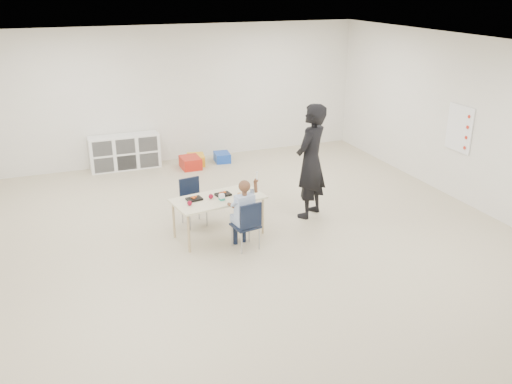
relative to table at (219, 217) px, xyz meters
name	(u,v)px	position (x,y,z in m)	size (l,w,h in m)	color
room	(256,155)	(0.37, -0.58, 1.09)	(9.00, 9.02, 2.80)	#C5B698
table	(219,217)	(0.00, 0.00, 0.00)	(1.43, 0.87, 0.61)	beige
chair_near	(245,224)	(0.24, -0.52, 0.06)	(0.36, 0.33, 0.74)	black
chair_far	(194,203)	(-0.24, 0.52, 0.06)	(0.36, 0.33, 0.74)	black
child	(245,211)	(0.24, -0.52, 0.27)	(0.49, 0.49, 1.16)	#B4CBF4
lunch_tray_near	(223,194)	(0.10, 0.07, 0.32)	(0.22, 0.16, 0.03)	black
lunch_tray_far	(194,199)	(-0.35, 0.05, 0.32)	(0.22, 0.16, 0.03)	black
milk_carton	(222,197)	(0.02, -0.12, 0.35)	(0.07, 0.07, 0.10)	white
bread_roll	(240,195)	(0.32, -0.07, 0.34)	(0.09, 0.09, 0.07)	tan
apple_near	(211,196)	(-0.11, 0.01, 0.34)	(0.07, 0.07, 0.07)	maroon
apple_far	(190,203)	(-0.47, -0.13, 0.34)	(0.07, 0.07, 0.07)	maroon
cubby_shelf	(125,152)	(-0.83, 3.70, 0.04)	(1.40, 0.40, 0.70)	white
rules_poster	(459,128)	(4.35, 0.02, 0.94)	(0.02, 0.60, 0.80)	white
adult	(311,161)	(1.61, 0.20, 0.62)	(0.68, 0.45, 1.86)	black
bin_red	(190,163)	(0.41, 3.23, -0.19)	(0.37, 0.48, 0.23)	red
bin_yellow	(196,160)	(0.58, 3.40, -0.20)	(0.34, 0.43, 0.21)	orange
bin_blue	(222,157)	(1.15, 3.40, -0.21)	(0.31, 0.40, 0.19)	#1742AE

